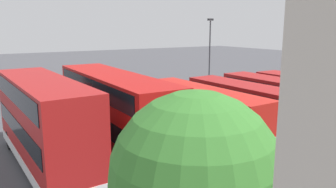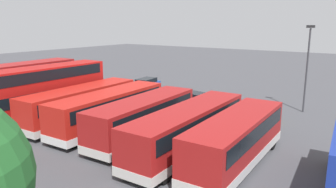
{
  "view_description": "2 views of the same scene",
  "coord_description": "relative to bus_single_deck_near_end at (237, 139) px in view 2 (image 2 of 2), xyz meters",
  "views": [
    {
      "loc": [
        13.82,
        28.21,
        7.07
      ],
      "look_at": [
        -0.6,
        4.8,
        1.5
      ],
      "focal_mm": 35.48,
      "sensor_mm": 36.0,
      "label": 1
    },
    {
      "loc": [
        -17.45,
        28.27,
        8.23
      ],
      "look_at": [
        -0.05,
        2.82,
        1.41
      ],
      "focal_mm": 34.47,
      "sensor_mm": 36.0,
      "label": 2
    }
  ],
  "objects": [
    {
      "name": "ground_plane",
      "position": [
        10.72,
        -11.32,
        -1.62
      ],
      "size": [
        140.0,
        140.0,
        0.0
      ],
      "primitive_type": "plane",
      "color": "#47474C"
    },
    {
      "name": "bus_double_decker_sixth",
      "position": [
        17.73,
        0.13,
        0.83
      ],
      "size": [
        2.62,
        11.41,
        4.55
      ],
      "color": "#B71411",
      "rests_on": "ground"
    },
    {
      "name": "car_hatchback_silver",
      "position": [
        8.63,
        -10.46,
        -0.92
      ],
      "size": [
        4.27,
        2.36,
        1.43
      ],
      "color": "silver",
      "rests_on": "ground"
    },
    {
      "name": "lamp_post_tall",
      "position": [
        -0.68,
        -14.52,
        3.08
      ],
      "size": [
        0.7,
        0.3,
        8.03
      ],
      "color": "#38383D",
      "rests_on": "ground"
    },
    {
      "name": "bus_single_deck_near_end",
      "position": [
        0.0,
        0.0,
        0.0
      ],
      "size": [
        2.83,
        10.17,
        2.95
      ],
      "color": "#A51919",
      "rests_on": "ground"
    },
    {
      "name": "bus_single_deck_fourth",
      "position": [
        10.92,
        -0.7,
        0.0
      ],
      "size": [
        2.98,
        11.04,
        2.95
      ],
      "color": "red",
      "rests_on": "ground"
    },
    {
      "name": "bus_double_decker_seventh",
      "position": [
        21.43,
        -0.06,
        0.83
      ],
      "size": [
        3.05,
        10.57,
        4.55
      ],
      "color": "#A51919",
      "rests_on": "ground"
    },
    {
      "name": "bus_single_deck_third",
      "position": [
        7.26,
        -0.4,
        0.0
      ],
      "size": [
        2.98,
        10.29,
        2.95
      ],
      "color": "#A51919",
      "rests_on": "ground"
    },
    {
      "name": "bus_single_deck_fifth",
      "position": [
        14.15,
        -0.63,
        0.0
      ],
      "size": [
        2.99,
        11.18,
        2.95
      ],
      "color": "red",
      "rests_on": "ground"
    },
    {
      "name": "waste_bin_yellow",
      "position": [
        0.63,
        -9.9,
        -1.14
      ],
      "size": [
        0.6,
        0.6,
        0.95
      ],
      "primitive_type": "cylinder",
      "color": "yellow",
      "rests_on": "ground"
    },
    {
      "name": "bus_single_deck_second",
      "position": [
        3.32,
        -0.08,
        0.0
      ],
      "size": [
        2.71,
        11.55,
        2.95
      ],
      "color": "#A51919",
      "rests_on": "ground"
    },
    {
      "name": "car_small_green",
      "position": [
        17.98,
        -14.23,
        -0.92
      ],
      "size": [
        2.3,
        4.74,
        1.43
      ],
      "color": "#1E479E",
      "rests_on": "ground"
    }
  ]
}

